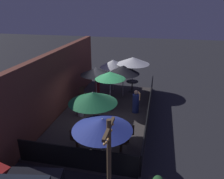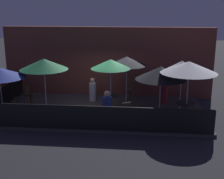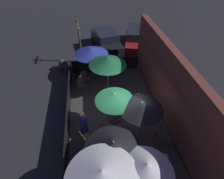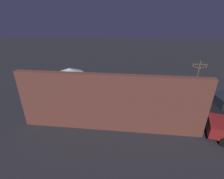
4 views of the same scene
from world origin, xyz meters
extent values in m
plane|color=#26262B|center=(0.00, 0.00, 0.00)|extent=(60.00, 60.00, 0.00)
cube|color=#383333|center=(0.00, 0.00, 0.06)|extent=(9.18, 4.86, 0.12)
cube|color=brown|center=(0.00, 2.66, 1.80)|extent=(10.78, 0.36, 3.61)
cube|color=black|center=(0.00, -2.39, 0.59)|extent=(8.98, 0.05, 0.95)
cube|color=black|center=(-4.55, 0.00, 0.59)|extent=(0.05, 4.66, 0.95)
cone|color=silver|center=(3.64, -1.01, 2.33)|extent=(2.23, 2.23, 0.46)
cylinder|color=#B2B2B7|center=(0.48, -0.16, 1.28)|extent=(0.05, 0.05, 2.32)
cone|color=#1E6B3D|center=(0.48, -0.16, 2.24)|extent=(1.71, 1.71, 0.40)
cylinder|color=#B2B2B7|center=(2.59, -0.53, 1.18)|extent=(0.05, 0.05, 2.12)
cone|color=black|center=(2.59, -0.53, 1.97)|extent=(2.11, 2.11, 0.54)
cylinder|color=#B2B2B7|center=(1.11, 0.85, 1.26)|extent=(0.05, 0.05, 2.28)
cone|color=black|center=(1.11, 0.85, 2.20)|extent=(1.82, 1.82, 0.40)
cone|color=silver|center=(3.54, 0.33, 2.08)|extent=(1.82, 1.82, 0.52)
cylinder|color=#B2B2B7|center=(-4.16, -0.93, 1.13)|extent=(0.05, 0.05, 2.03)
cone|color=#283893|center=(-4.16, -0.93, 1.93)|extent=(2.19, 2.19, 0.43)
cylinder|color=#B2B2B7|center=(-2.49, -0.08, 1.26)|extent=(0.05, 0.05, 2.29)
cone|color=#1E6B3D|center=(-2.49, -0.08, 2.17)|extent=(2.13, 2.13, 0.48)
cylinder|color=black|center=(0.48, -0.16, 0.13)|extent=(0.39, 0.39, 0.02)
cylinder|color=black|center=(0.48, -0.16, 0.47)|extent=(0.08, 0.08, 0.70)
cylinder|color=black|center=(0.48, -0.16, 0.84)|extent=(0.71, 0.71, 0.04)
cube|color=#4C3828|center=(1.20, -1.57, 0.34)|extent=(0.11, 0.11, 0.44)
cube|color=#4C3828|center=(1.20, -1.57, 0.58)|extent=(0.54, 0.54, 0.04)
cube|color=#4C3828|center=(1.28, -1.73, 0.82)|extent=(0.37, 0.21, 0.44)
cube|color=#4C3828|center=(-2.48, -1.65, 0.35)|extent=(0.11, 0.11, 0.47)
cube|color=#4C3828|center=(-2.48, -1.65, 0.61)|extent=(0.54, 0.54, 0.04)
cube|color=#4C3828|center=(-2.64, -1.73, 0.85)|extent=(0.21, 0.37, 0.44)
cube|color=#4C3828|center=(-3.16, -1.45, 0.34)|extent=(0.10, 0.10, 0.43)
cube|color=#4C3828|center=(-3.16, -1.45, 0.57)|extent=(0.51, 0.51, 0.04)
cube|color=#4C3828|center=(-3.33, -1.51, 0.81)|extent=(0.16, 0.39, 0.44)
cube|color=#4C3828|center=(-3.38, 0.41, 0.36)|extent=(0.09, 0.09, 0.48)
cube|color=#4C3828|center=(-3.38, 0.41, 0.62)|extent=(0.45, 0.45, 0.04)
cube|color=#4C3828|center=(-3.55, 0.44, 0.86)|extent=(0.09, 0.40, 0.44)
cube|color=#4C3828|center=(1.25, 1.69, 0.36)|extent=(0.10, 0.10, 0.48)
cube|color=#4C3828|center=(1.25, 1.69, 0.62)|extent=(0.52, 0.52, 0.04)
cube|color=#4C3828|center=(1.32, 1.86, 0.86)|extent=(0.38, 0.18, 0.44)
cylinder|color=navy|center=(0.49, -1.63, 0.67)|extent=(0.47, 0.47, 1.09)
sphere|color=tan|center=(0.49, -1.63, 1.33)|extent=(0.24, 0.24, 0.24)
cylinder|color=silver|center=(-0.56, 1.28, 0.57)|extent=(0.45, 0.45, 0.91)
sphere|color=tan|center=(-0.56, 1.28, 1.15)|extent=(0.24, 0.24, 0.24)
cylinder|color=maroon|center=(2.92, 1.31, 0.66)|extent=(0.45, 0.45, 1.08)
sphere|color=tan|center=(2.92, 1.31, 1.32)|extent=(0.24, 0.24, 0.24)
cube|color=#332D2D|center=(-5.19, -2.99, 0.26)|extent=(0.86, 0.60, 0.52)
ellipsoid|color=#235128|center=(-5.19, -2.99, 0.62)|extent=(0.56, 0.45, 0.50)
cylinder|color=brown|center=(-6.09, -1.63, 1.63)|extent=(0.12, 0.12, 3.26)
cube|color=brown|center=(-6.09, -1.63, 3.01)|extent=(1.10, 0.08, 0.08)
sphere|color=#F4B260|center=(-6.55, -1.63, 2.87)|extent=(0.07, 0.07, 0.07)
sphere|color=#F4B260|center=(-6.37, -1.63, 2.79)|extent=(0.07, 0.07, 0.07)
sphere|color=#F4B260|center=(-6.18, -1.63, 2.74)|extent=(0.07, 0.07, 0.07)
sphere|color=#F4B260|center=(-6.00, -1.63, 2.74)|extent=(0.07, 0.07, 0.07)
sphere|color=#F4B260|center=(-5.82, -1.63, 2.79)|extent=(0.07, 0.07, 0.07)
sphere|color=#F4B260|center=(-5.63, -1.63, 2.87)|extent=(0.07, 0.07, 0.07)
cube|color=black|center=(-7.81, 0.45, 0.67)|extent=(4.48, 2.40, 0.70)
cube|color=#1E232D|center=(-7.81, 0.45, 1.32)|extent=(2.57, 1.94, 0.60)
cylinder|color=black|center=(-6.66, 1.47, 0.32)|extent=(0.66, 0.29, 0.64)
cylinder|color=black|center=(-6.38, -0.12, 0.32)|extent=(0.66, 0.29, 0.64)
cylinder|color=black|center=(-9.25, 1.02, 0.32)|extent=(0.66, 0.29, 0.64)
cylinder|color=black|center=(-8.97, -0.58, 0.32)|extent=(0.66, 0.29, 0.64)
cube|color=maroon|center=(-7.91, 3.05, 0.67)|extent=(4.87, 2.78, 0.70)
cube|color=#1E232D|center=(-7.91, 3.05, 1.32)|extent=(2.83, 2.14, 0.60)
cylinder|color=black|center=(-6.33, 3.48, 0.32)|extent=(0.66, 0.33, 0.64)
cylinder|color=black|center=(-6.73, 1.91, 0.32)|extent=(0.66, 0.33, 0.64)
cylinder|color=black|center=(-9.09, 4.18, 0.32)|extent=(0.66, 0.33, 0.64)
cylinder|color=black|center=(-9.49, 2.62, 0.32)|extent=(0.66, 0.33, 0.64)
camera|label=1|loc=(-10.65, -2.72, 5.92)|focal=35.00mm
camera|label=2|loc=(1.82, -13.21, 4.71)|focal=50.00mm
camera|label=3|loc=(5.76, -1.04, 7.32)|focal=28.00mm
camera|label=4|loc=(-1.08, 11.28, 6.93)|focal=28.00mm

